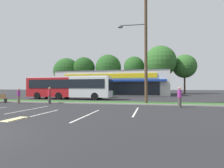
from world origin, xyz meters
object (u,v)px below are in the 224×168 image
Objects in this scene: car_2 at (101,93)px; pedestrian_mid at (180,97)px; utility_pole at (145,45)px; pedestrian_by_pole at (19,96)px; city_bus at (69,87)px; bus_stop_bench at (0,98)px; pedestrian_near_bench at (50,95)px.

pedestrian_mid is at bearing 128.39° from car_2.
pedestrian_by_pole is (-12.89, -2.16, -5.19)m from utility_pole.
utility_pole is at bearing 82.81° from pedestrian_by_pole.
pedestrian_mid is at bearing -39.40° from utility_pole.
city_bus is 7.81× the size of bus_stop_bench.
city_bus is at bearing 153.62° from utility_pole.
utility_pole is 7.03× the size of bus_stop_bench.
utility_pole is at bearing -24.74° from city_bus.
bus_stop_bench is at bearing -4.41° from pedestrian_mid.
bus_stop_bench is at bearing -122.99° from city_bus.
pedestrian_mid is at bearing 177.50° from bus_stop_bench.
car_2 is (3.14, 5.67, -0.98)m from city_bus.
car_2 reaches higher than bus_stop_bench.
utility_pole is 7.12× the size of pedestrian_by_pole.
bus_stop_bench is 0.36× the size of car_2.
pedestrian_by_pole is 15.83m from pedestrian_mid.
utility_pole is 2.51× the size of car_2.
pedestrian_near_bench is 3.25m from pedestrian_by_pole.
pedestrian_by_pole is at bearing -2.84° from pedestrian_mid.
city_bus is 6.55m from car_2.
pedestrian_near_bench is (-9.69, -1.55, -5.13)m from utility_pole.
car_2 is (7.97, 12.67, 0.28)m from bus_stop_bench.
pedestrian_by_pole reaches higher than bus_stop_bench.
city_bus reaches higher than bus_stop_bench.
utility_pole reaches higher than bus_stop_bench.
pedestrian_near_bench reaches higher than car_2.
utility_pole is 6.57× the size of pedestrian_mid.
pedestrian_near_bench reaches higher than pedestrian_by_pole.
pedestrian_near_bench is 1.08× the size of pedestrian_by_pole.
pedestrian_near_bench is at bearing 81.21° from car_2.
bus_stop_bench is (-15.71, -1.60, -5.48)m from utility_pole.
bus_stop_bench is 1.01× the size of pedestrian_by_pole.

